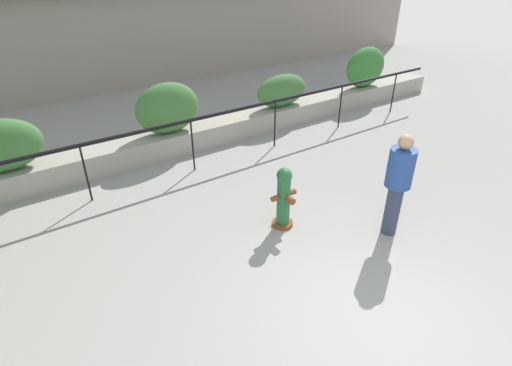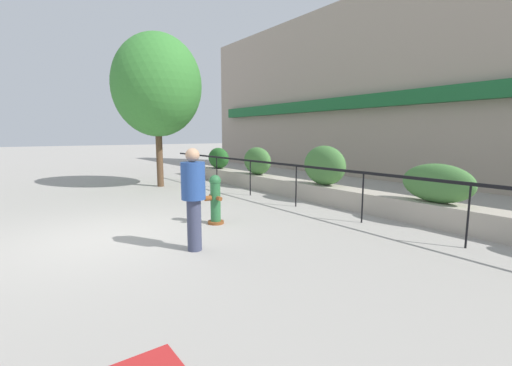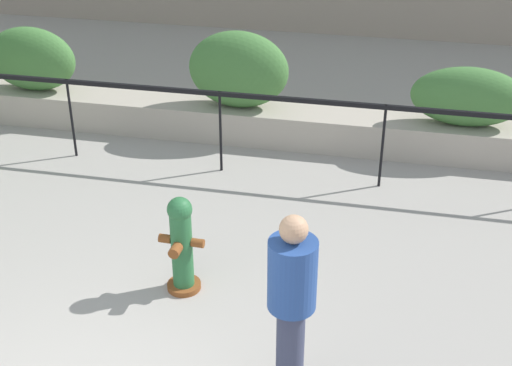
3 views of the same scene
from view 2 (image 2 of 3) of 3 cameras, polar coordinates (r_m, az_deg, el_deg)
The scene contains 11 objects.
ground_plane at distance 7.14m, azimuth -23.90°, elevation -8.45°, with size 120.00×120.00×0.00m, color #9E9991.
building_facade at distance 15.11m, azimuth 27.72°, elevation 14.94°, with size 30.00×1.36×8.00m.
planter_wall_low at distance 10.14m, azimuth 11.22°, elevation -1.70°, with size 18.00×0.70×0.50m, color #ADA393.
fence_railing_segment at distance 9.26m, azimuth 6.74°, elevation 2.27°, with size 15.00×0.05×1.15m.
hedge_bush_0 at distance 14.79m, azimuth -6.26°, elevation 4.14°, with size 1.28×0.69×0.88m, color #235B23.
hedge_bush_1 at distance 12.46m, azimuth 0.19°, elevation 3.71°, with size 1.42×0.62×0.99m, color #427538.
hedge_bush_2 at distance 10.04m, azimuth 11.31°, elevation 2.90°, with size 1.47×0.69×1.13m, color #427538.
hedge_bush_3 at distance 8.25m, azimuth 27.97°, elevation -0.03°, with size 1.55×0.58×0.84m, color #427538.
fire_hydrant at distance 7.52m, azimuth -6.81°, elevation -2.66°, with size 0.47×0.43×1.08m.
street_tree at distance 13.41m, azimuth -16.21°, elevation 15.30°, with size 3.51×3.16×5.55m.
pedestrian at distance 5.77m, azimuth -10.39°, elevation -1.63°, with size 0.49×0.49×1.73m.
Camera 2 is at (6.73, -1.40, 1.95)m, focal length 24.00 mm.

